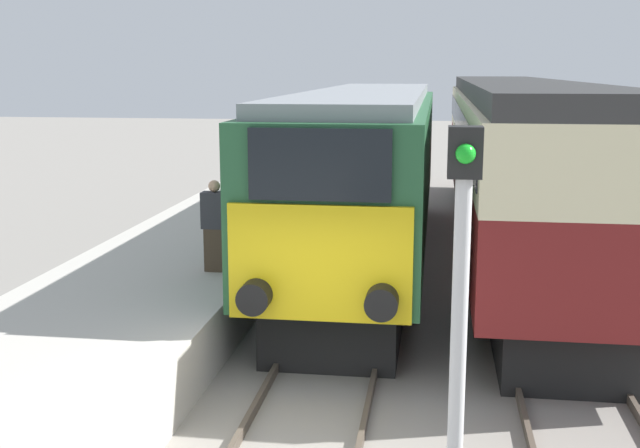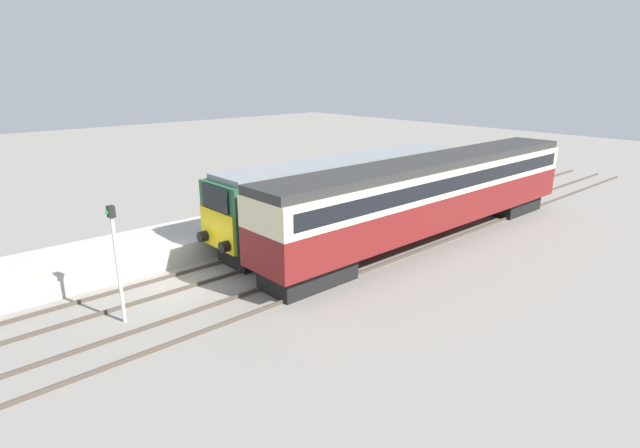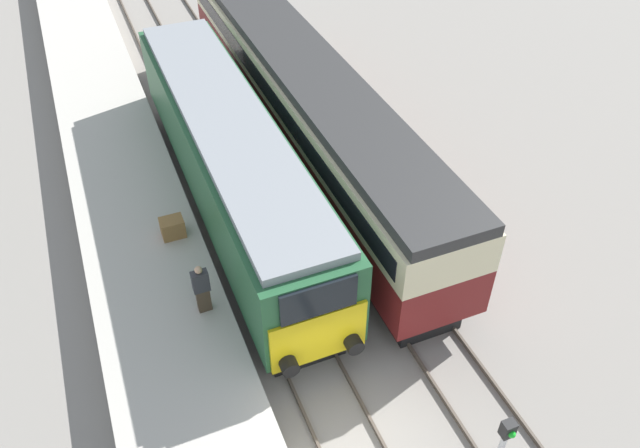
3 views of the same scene
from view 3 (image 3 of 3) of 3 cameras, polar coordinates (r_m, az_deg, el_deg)
platform_left at (r=19.81m, az=-15.68°, el=-2.77°), size 3.50×50.00×0.92m
rails_near_track at (r=18.34m, az=-3.63°, el=-7.02°), size 1.51×60.00×0.14m
rails_far_track at (r=19.30m, az=5.93°, el=-4.14°), size 1.50×60.00×0.14m
locomotive at (r=20.20m, az=-8.16°, el=5.82°), size 2.70×15.22×3.88m
passenger_carriage at (r=22.81m, az=-1.58°, el=11.51°), size 2.75×20.11×4.05m
person_on_platform at (r=16.69m, az=-10.76°, el=-5.84°), size 0.44×0.26×1.57m
luggage_crate at (r=19.40m, az=-13.33°, el=-0.31°), size 0.70×0.56×0.60m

